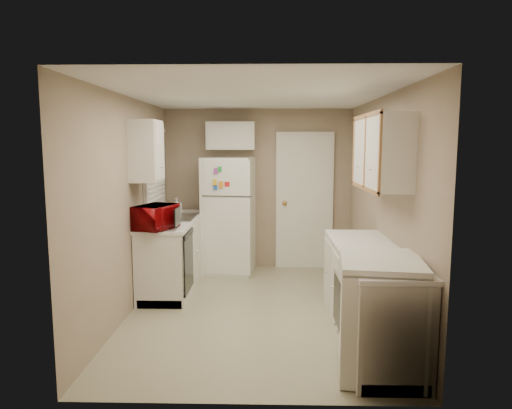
{
  "coord_description": "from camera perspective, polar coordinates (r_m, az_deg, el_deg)",
  "views": [
    {
      "loc": [
        0.13,
        -4.99,
        1.87
      ],
      "look_at": [
        0.0,
        0.5,
        1.15
      ],
      "focal_mm": 32.0,
      "sensor_mm": 36.0,
      "label": 1
    }
  ],
  "objects": [
    {
      "name": "microwave",
      "position": [
        5.39,
        -12.4,
        -1.46
      ],
      "size": [
        0.57,
        0.44,
        0.34
      ],
      "primitive_type": "imported",
      "rotation": [
        0.0,
        0.0,
        1.23
      ],
      "color": "maroon",
      "rests_on": "left_counter"
    },
    {
      "name": "dishwasher",
      "position": [
        5.55,
        -8.5,
        -7.02
      ],
      "size": [
        0.03,
        0.58,
        0.72
      ],
      "primitive_type": "cube",
      "color": "black",
      "rests_on": "floor"
    },
    {
      "name": "upper_cabinet_left",
      "position": [
        5.39,
        -13.56,
        6.52
      ],
      "size": [
        0.3,
        0.45,
        0.7
      ],
      "primitive_type": "cube",
      "color": "silver",
      "rests_on": "wall_left"
    },
    {
      "name": "wall_left",
      "position": [
        5.26,
        -15.55,
        -0.12
      ],
      "size": [
        3.8,
        3.8,
        0.0
      ],
      "primitive_type": "plane",
      "color": "gray",
      "rests_on": "floor"
    },
    {
      "name": "sink",
      "position": [
        6.25,
        -10.02,
        -1.95
      ],
      "size": [
        0.54,
        0.74,
        0.16
      ],
      "primitive_type": "cube",
      "color": "gray",
      "rests_on": "left_counter"
    },
    {
      "name": "stove",
      "position": [
        4.0,
        15.16,
        -13.09
      ],
      "size": [
        0.74,
        0.87,
        0.97
      ],
      "primitive_type": "cube",
      "rotation": [
        0.0,
        0.0,
        -0.13
      ],
      "color": "white",
      "rests_on": "floor"
    },
    {
      "name": "wall_right",
      "position": [
        5.19,
        15.5,
        -0.22
      ],
      "size": [
        3.8,
        3.8,
        0.0
      ],
      "primitive_type": "plane",
      "color": "gray",
      "rests_on": "floor"
    },
    {
      "name": "soap_bottle",
      "position": [
        6.58,
        -9.87,
        -0.23
      ],
      "size": [
        0.13,
        0.13,
        0.22
      ],
      "primitive_type": "imported",
      "rotation": [
        0.0,
        0.0,
        -0.39
      ],
      "color": "white",
      "rests_on": "left_counter"
    },
    {
      "name": "cabinet_over_fridge",
      "position": [
        6.76,
        -3.17,
        8.57
      ],
      "size": [
        0.7,
        0.3,
        0.4
      ],
      "primitive_type": "cube",
      "color": "silver",
      "rests_on": "wall_back"
    },
    {
      "name": "ceiling",
      "position": [
        5.02,
        -0.14,
        13.52
      ],
      "size": [
        3.8,
        3.8,
        0.0
      ],
      "primitive_type": "plane",
      "color": "white",
      "rests_on": "floor"
    },
    {
      "name": "interior_door",
      "position": [
        6.93,
        6.07,
        0.39
      ],
      "size": [
        0.86,
        0.06,
        2.08
      ],
      "primitive_type": "cube",
      "color": "white",
      "rests_on": "floor"
    },
    {
      "name": "upper_cabinet_right",
      "position": [
        4.63,
        15.45,
        6.32
      ],
      "size": [
        0.3,
        1.2,
        0.7
      ],
      "primitive_type": "cube",
      "color": "silver",
      "rests_on": "wall_right"
    },
    {
      "name": "refrigerator",
      "position": [
        6.7,
        -3.4,
        -1.34
      ],
      "size": [
        0.78,
        0.76,
        1.69
      ],
      "primitive_type": "cube",
      "rotation": [
        0.0,
        0.0,
        -0.13
      ],
      "color": "white",
      "rests_on": "floor"
    },
    {
      "name": "floor",
      "position": [
        5.33,
        -0.13,
        -13.06
      ],
      "size": [
        3.8,
        3.8,
        0.0
      ],
      "primitive_type": "plane",
      "color": "#B7B390",
      "rests_on": "ground"
    },
    {
      "name": "window_blinds",
      "position": [
        6.23,
        -12.53,
        4.81
      ],
      "size": [
        0.1,
        0.98,
        1.08
      ],
      "primitive_type": "cube",
      "color": "silver",
      "rests_on": "wall_left"
    },
    {
      "name": "left_counter",
      "position": [
        6.18,
        -10.21,
        -5.92
      ],
      "size": [
        0.6,
        1.8,
        0.9
      ],
      "primitive_type": "cube",
      "color": "silver",
      "rests_on": "floor"
    },
    {
      "name": "wall_front",
      "position": [
        3.17,
        -1.03,
        -4.78
      ],
      "size": [
        2.8,
        2.8,
        0.0
      ],
      "primitive_type": "plane",
      "color": "gray",
      "rests_on": "floor"
    },
    {
      "name": "right_counter",
      "position": [
        4.53,
        13.91,
        -11.03
      ],
      "size": [
        0.6,
        2.0,
        0.9
      ],
      "primitive_type": "cube",
      "color": "silver",
      "rests_on": "floor"
    },
    {
      "name": "wall_back",
      "position": [
        6.93,
        0.27,
        1.92
      ],
      "size": [
        2.8,
        2.8,
        0.0
      ],
      "primitive_type": "plane",
      "color": "gray",
      "rests_on": "floor"
    }
  ]
}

